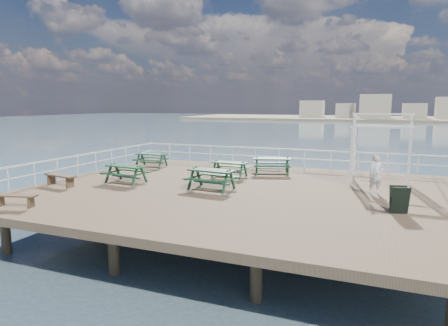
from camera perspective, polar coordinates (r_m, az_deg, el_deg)
The scene contains 13 objects.
ground at distance 17.36m, azimuth 2.26°, elevation -4.30°, with size 18.00×14.00×0.30m, color brown.
sea_backdrop at distance 150.21m, azimuth 24.82°, elevation 6.11°, with size 300.00×300.00×9.20m.
railing at distance 19.59m, azimuth 4.63°, elevation 0.19°, with size 17.77×13.76×1.10m.
picnic_table_a at distance 23.92m, azimuth -10.32°, elevation 0.83°, with size 1.89×1.56×0.88m.
picnic_table_b at distance 20.22m, azimuth 0.79°, elevation -0.44°, with size 1.83×1.49×0.87m.
picnic_table_c at distance 21.30m, azimuth 6.87°, elevation 0.10°, with size 2.33×2.09×0.95m.
picnic_table_d at distance 19.34m, azimuth -13.84°, elevation -0.99°, with size 2.04×1.70×0.92m.
picnic_table_e at distance 17.31m, azimuth -1.80°, elevation -1.71°, with size 2.15×1.80×0.98m.
flat_bench_near at distance 19.49m, azimuth -22.35°, elevation -1.94°, with size 1.82×0.72×0.51m.
flat_bench_far at distance 16.21m, azimuth -27.65°, elevation -4.43°, with size 1.62×0.76×0.45m.
trellis_arbor at distance 19.55m, azimuth 21.46°, elevation 1.31°, with size 2.67×1.50×3.26m.
sandwich_board at distance 14.73m, azimuth 23.76°, elevation -4.89°, with size 0.68×0.58×0.96m.
person at distance 17.41m, azimuth 20.88°, elevation -1.56°, with size 0.60×0.39×1.65m, color silver.
Camera 1 is at (5.73, -15.93, 3.69)m, focal length 32.00 mm.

